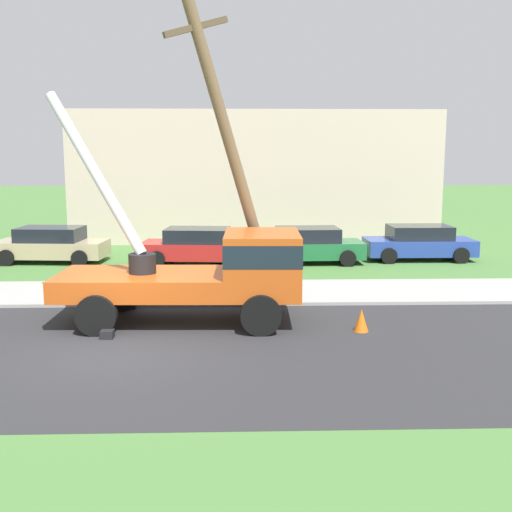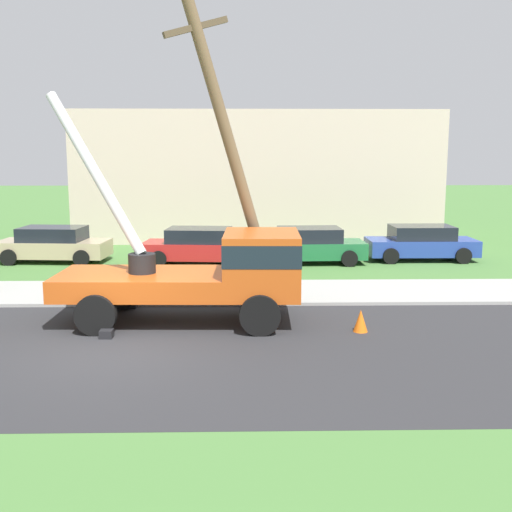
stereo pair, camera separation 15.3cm
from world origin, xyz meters
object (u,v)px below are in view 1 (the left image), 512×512
(parked_sedan_tan, at_px, (51,245))
(parked_sedan_blue, at_px, (419,243))
(parked_sedan_red, at_px, (198,246))
(parked_sedan_green, at_px, (307,245))
(traffic_cone_ahead, at_px, (361,320))
(leaning_utility_pole, at_px, (231,150))
(utility_truck, at_px, (212,269))

(parked_sedan_tan, relative_size, parked_sedan_blue, 1.03)
(parked_sedan_red, height_order, parked_sedan_green, same)
(parked_sedan_tan, distance_m, parked_sedan_blue, 15.00)
(traffic_cone_ahead, height_order, parked_sedan_red, parked_sedan_red)
(parked_sedan_tan, height_order, parked_sedan_blue, same)
(leaning_utility_pole, bearing_deg, parked_sedan_blue, 45.92)
(utility_truck, height_order, parked_sedan_green, utility_truck)
(parked_sedan_green, relative_size, parked_sedan_blue, 1.01)
(leaning_utility_pole, xyz_separation_m, parked_sedan_green, (2.96, 7.29, -3.74))
(parked_sedan_red, height_order, parked_sedan_blue, same)
(utility_truck, bearing_deg, parked_sedan_blue, 48.74)
(parked_sedan_red, distance_m, parked_sedan_blue, 9.10)
(traffic_cone_ahead, bearing_deg, utility_truck, 164.75)
(parked_sedan_tan, xyz_separation_m, parked_sedan_blue, (15.00, 0.12, 0.00))
(utility_truck, xyz_separation_m, parked_sedan_red, (-0.92, 8.64, -0.70))
(leaning_utility_pole, bearing_deg, parked_sedan_green, 67.92)
(parked_sedan_red, bearing_deg, parked_sedan_tan, 174.86)
(parked_sedan_tan, bearing_deg, utility_truck, -53.24)
(parked_sedan_red, bearing_deg, parked_sedan_blue, 4.10)
(parked_sedan_green, xyz_separation_m, parked_sedan_blue, (4.68, 0.60, 0.00))
(parked_sedan_tan, height_order, parked_sedan_green, same)
(traffic_cone_ahead, bearing_deg, parked_sedan_tan, 136.05)
(utility_truck, bearing_deg, leaning_utility_pole, 70.02)
(leaning_utility_pole, distance_m, parked_sedan_red, 8.27)
(parked_sedan_green, bearing_deg, leaning_utility_pole, -112.08)
(leaning_utility_pole, height_order, traffic_cone_ahead, leaning_utility_pole)
(utility_truck, height_order, parked_sedan_blue, utility_truck)
(parked_sedan_blue, bearing_deg, parked_sedan_green, -172.74)
(traffic_cone_ahead, height_order, parked_sedan_tan, parked_sedan_tan)
(utility_truck, relative_size, parked_sedan_green, 1.52)
(traffic_cone_ahead, bearing_deg, parked_sedan_blue, 66.69)
(parked_sedan_green, distance_m, parked_sedan_blue, 4.72)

